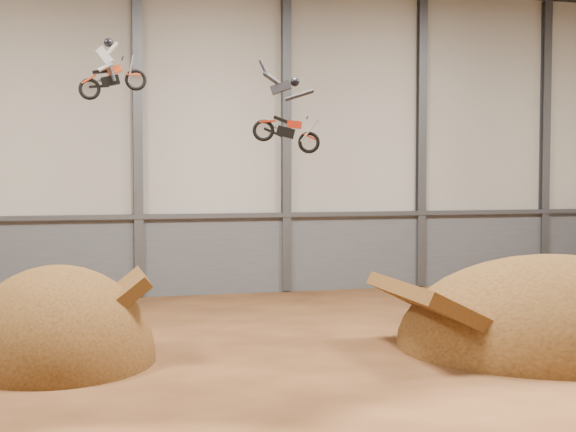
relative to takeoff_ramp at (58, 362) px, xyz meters
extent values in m
plane|color=#482713|center=(6.51, -3.17, 0.00)|extent=(40.00, 40.00, 0.00)
cube|color=#BAB3A4|center=(6.51, 11.83, 7.00)|extent=(40.00, 0.10, 14.00)
cube|color=#54565C|center=(6.51, 11.73, 1.75)|extent=(39.80, 0.18, 3.50)
cube|color=#47494F|center=(6.51, 11.58, 3.55)|extent=(39.80, 0.35, 0.20)
cube|color=#47494F|center=(3.18, 11.63, 7.00)|extent=(0.40, 0.36, 13.90)
cube|color=#47494F|center=(9.84, 11.63, 7.00)|extent=(0.40, 0.36, 13.90)
cube|color=#47494F|center=(16.51, 11.63, 7.00)|extent=(0.40, 0.36, 13.90)
cube|color=#47494F|center=(23.18, 11.63, 7.00)|extent=(0.40, 0.36, 13.90)
ellipsoid|color=#402610|center=(0.00, 0.00, 0.00)|extent=(5.59, 6.45, 5.59)
ellipsoid|color=#402610|center=(15.06, -1.72, 0.00)|extent=(9.96, 8.81, 5.74)
camera|label=1|loc=(0.60, -23.81, 5.41)|focal=50.00mm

